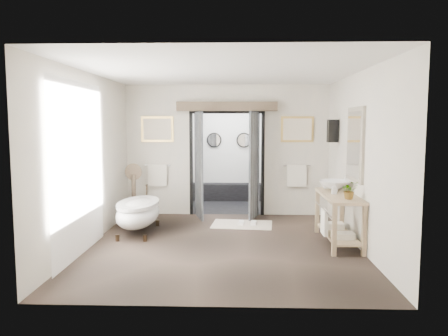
{
  "coord_description": "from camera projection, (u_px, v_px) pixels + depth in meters",
  "views": [
    {
      "loc": [
        0.27,
        -7.2,
        2.06
      ],
      "look_at": [
        0.0,
        0.6,
        1.25
      ],
      "focal_mm": 35.0,
      "sensor_mm": 36.0,
      "label": 1
    }
  ],
  "objects": [
    {
      "name": "ground_plane",
      "position": [
        223.0,
        245.0,
        7.38
      ],
      "size": [
        5.0,
        5.0,
        0.0
      ],
      "primitive_type": "plane",
      "color": "#45362C"
    },
    {
      "name": "room_shell",
      "position": [
        220.0,
        135.0,
        7.07
      ],
      "size": [
        4.52,
        5.02,
        2.91
      ],
      "color": "beige",
      "rests_on": "ground_plane"
    },
    {
      "name": "shower_room",
      "position": [
        229.0,
        168.0,
        11.26
      ],
      "size": [
        2.22,
        2.01,
        2.51
      ],
      "color": "black",
      "rests_on": "ground_plane"
    },
    {
      "name": "back_wall_dressing",
      "position": [
        227.0,
        146.0,
        9.52
      ],
      "size": [
        3.82,
        0.79,
        2.52
      ],
      "color": "black",
      "rests_on": "ground_plane"
    },
    {
      "name": "clawfoot_tub",
      "position": [
        138.0,
        212.0,
        8.16
      ],
      "size": [
        0.74,
        1.65,
        0.81
      ],
      "color": "#2E2116",
      "rests_on": "ground_plane"
    },
    {
      "name": "vanity",
      "position": [
        337.0,
        214.0,
        7.44
      ],
      "size": [
        0.57,
        1.6,
        0.85
      ],
      "color": "tan",
      "rests_on": "ground_plane"
    },
    {
      "name": "pedestal_mirror",
      "position": [
        134.0,
        196.0,
        9.22
      ],
      "size": [
        0.36,
        0.23,
        1.22
      ],
      "color": "brown",
      "rests_on": "ground_plane"
    },
    {
      "name": "rug",
      "position": [
        242.0,
        224.0,
        8.85
      ],
      "size": [
        1.27,
        0.9,
        0.01
      ],
      "primitive_type": "cube",
      "rotation": [
        0.0,
        0.0,
        -0.09
      ],
      "color": "beige",
      "rests_on": "ground_plane"
    },
    {
      "name": "slippers",
      "position": [
        247.0,
        223.0,
        8.85
      ],
      "size": [
        0.39,
        0.28,
        0.05
      ],
      "color": "white",
      "rests_on": "rug"
    },
    {
      "name": "basin",
      "position": [
        335.0,
        186.0,
        7.75
      ],
      "size": [
        0.68,
        0.68,
        0.19
      ],
      "primitive_type": "imported",
      "rotation": [
        0.0,
        0.0,
        0.27
      ],
      "color": "white",
      "rests_on": "vanity"
    },
    {
      "name": "plant",
      "position": [
        349.0,
        190.0,
        6.92
      ],
      "size": [
        0.29,
        0.26,
        0.29
      ],
      "primitive_type": "imported",
      "rotation": [
        0.0,
        0.0,
        0.16
      ],
      "color": "gray",
      "rests_on": "vanity"
    },
    {
      "name": "soap_bottle_a",
      "position": [
        334.0,
        189.0,
        7.43
      ],
      "size": [
        0.08,
        0.08,
        0.18
      ],
      "primitive_type": "imported",
      "rotation": [
        0.0,
        0.0,
        -0.0
      ],
      "color": "gray",
      "rests_on": "vanity"
    },
    {
      "name": "soap_bottle_b",
      "position": [
        326.0,
        184.0,
        8.06
      ],
      "size": [
        0.15,
        0.15,
        0.15
      ],
      "primitive_type": "imported",
      "rotation": [
        0.0,
        0.0,
        -0.35
      ],
      "color": "gray",
      "rests_on": "vanity"
    }
  ]
}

